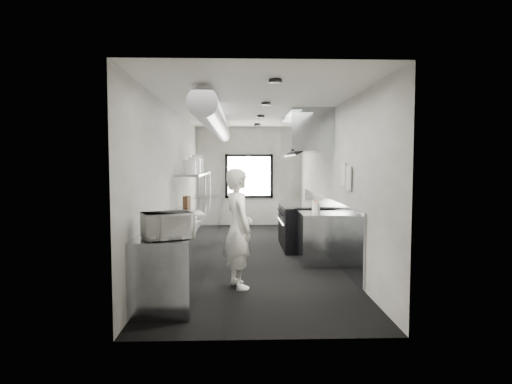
{
  "coord_description": "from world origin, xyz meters",
  "views": [
    {
      "loc": [
        -0.21,
        -8.23,
        1.8
      ],
      "look_at": [
        0.06,
        -0.2,
        1.24
      ],
      "focal_mm": 30.14,
      "sensor_mm": 36.0,
      "label": 1
    }
  ],
  "objects": [
    {
      "name": "knife_block",
      "position": [
        -1.29,
        0.22,
        1.02
      ],
      "size": [
        0.13,
        0.23,
        0.23
      ],
      "primitive_type": "cube",
      "rotation": [
        0.0,
        0.0,
        -0.19
      ],
      "color": "brown",
      "rests_on": "prep_counter"
    },
    {
      "name": "newspaper",
      "position": [
        -1.0,
        -1.83,
        0.9
      ],
      "size": [
        0.33,
        0.39,
        0.01
      ],
      "primitive_type": "cube",
      "rotation": [
        0.0,
        0.0,
        -0.14
      ],
      "color": "white",
      "rests_on": "prep_counter"
    },
    {
      "name": "plate_stack_b",
      "position": [
        -1.18,
        0.66,
        1.74
      ],
      "size": [
        0.32,
        0.32,
        0.33
      ],
      "primitive_type": "cylinder",
      "rotation": [
        0.0,
        0.0,
        -0.31
      ],
      "color": "white",
      "rests_on": "pass_shelf"
    },
    {
      "name": "pass_shelf",
      "position": [
        -1.19,
        1.0,
        1.54
      ],
      "size": [
        0.45,
        3.0,
        0.68
      ],
      "color": "gray",
      "rests_on": "prep_counter"
    },
    {
      "name": "squeeze_bottle_d",
      "position": [
        1.13,
        -0.58,
        0.99
      ],
      "size": [
        0.08,
        0.08,
        0.18
      ],
      "primitive_type": "cylinder",
      "rotation": [
        0.0,
        0.0,
        -0.41
      ],
      "color": "silver",
      "rests_on": "bottle_station"
    },
    {
      "name": "line_cook",
      "position": [
        -0.26,
        -2.14,
        0.85
      ],
      "size": [
        0.6,
        0.72,
        1.71
      ],
      "primitive_type": "imported",
      "rotation": [
        0.0,
        0.0,
        1.92
      ],
      "color": "white",
      "rests_on": "floor"
    },
    {
      "name": "microwave",
      "position": [
        -1.09,
        -3.19,
        1.06
      ],
      "size": [
        0.63,
        0.57,
        0.31
      ],
      "primitive_type": "imported",
      "rotation": [
        0.0,
        0.0,
        0.42
      ],
      "color": "silver",
      "rests_on": "prep_counter"
    },
    {
      "name": "service_window",
      "position": [
        0.0,
        3.96,
        1.4
      ],
      "size": [
        1.36,
        0.05,
        1.25
      ],
      "color": "white",
      "rests_on": "wall_back"
    },
    {
      "name": "small_plate",
      "position": [
        -1.03,
        -1.29,
        0.91
      ],
      "size": [
        0.26,
        0.26,
        0.02
      ],
      "primitive_type": "cylinder",
      "rotation": [
        0.0,
        0.0,
        0.44
      ],
      "color": "white",
      "rests_on": "prep_counter"
    },
    {
      "name": "notice_sheet_a",
      "position": [
        1.47,
        -1.2,
        1.6
      ],
      "size": [
        0.02,
        0.28,
        0.38
      ],
      "primitive_type": "cube",
      "color": "silver",
      "rests_on": "wall_right"
    },
    {
      "name": "ceiling",
      "position": [
        0.0,
        0.0,
        2.8
      ],
      "size": [
        3.0,
        8.0,
        0.01
      ],
      "primitive_type": "cube",
      "color": "silver",
      "rests_on": "wall_back"
    },
    {
      "name": "wall_cladding",
      "position": [
        1.48,
        0.3,
        0.55
      ],
      "size": [
        0.03,
        5.5,
        1.1
      ],
      "primitive_type": "cube",
      "color": "gray",
      "rests_on": "wall_right"
    },
    {
      "name": "pastry",
      "position": [
        -1.03,
        -1.29,
        0.96
      ],
      "size": [
        0.08,
        0.08,
        0.08
      ],
      "primitive_type": "sphere",
      "color": "tan",
      "rests_on": "small_plate"
    },
    {
      "name": "exhaust_hood",
      "position": [
        1.1,
        0.7,
        2.39
      ],
      "size": [
        0.81,
        2.2,
        0.88
      ],
      "color": "gray",
      "rests_on": "ceiling"
    },
    {
      "name": "range",
      "position": [
        1.04,
        0.7,
        0.47
      ],
      "size": [
        0.88,
        1.6,
        0.94
      ],
      "color": "black",
      "rests_on": "floor"
    },
    {
      "name": "squeeze_bottle_b",
      "position": [
        1.11,
        -0.9,
        1.0
      ],
      "size": [
        0.07,
        0.07,
        0.2
      ],
      "primitive_type": "cylinder",
      "rotation": [
        0.0,
        0.0,
        0.1
      ],
      "color": "silver",
      "rests_on": "bottle_station"
    },
    {
      "name": "wall_back",
      "position": [
        0.0,
        4.0,
        1.4
      ],
      "size": [
        3.0,
        0.02,
        2.8
      ],
      "primitive_type": "cube",
      "color": "beige",
      "rests_on": "floor"
    },
    {
      "name": "floor",
      "position": [
        0.0,
        0.0,
        0.0
      ],
      "size": [
        3.0,
        8.0,
        0.01
      ],
      "primitive_type": "cube",
      "color": "black",
      "rests_on": "ground"
    },
    {
      "name": "wall_front",
      "position": [
        0.0,
        -4.0,
        1.4
      ],
      "size": [
        3.0,
        0.02,
        2.8
      ],
      "primitive_type": "cube",
      "color": "beige",
      "rests_on": "floor"
    },
    {
      "name": "prep_counter",
      "position": [
        -1.15,
        -0.5,
        0.45
      ],
      "size": [
        0.7,
        6.0,
        0.9
      ],
      "primitive_type": "cube",
      "color": "gray",
      "rests_on": "floor"
    },
    {
      "name": "plate_stack_a",
      "position": [
        -1.21,
        0.11,
        1.7
      ],
      "size": [
        0.26,
        0.26,
        0.27
      ],
      "primitive_type": "cylinder",
      "rotation": [
        0.0,
        0.0,
        -0.15
      ],
      "color": "white",
      "rests_on": "pass_shelf"
    },
    {
      "name": "cutting_board",
      "position": [
        -1.1,
        -0.71,
        0.91
      ],
      "size": [
        0.52,
        0.62,
        0.02
      ],
      "primitive_type": "cube",
      "rotation": [
        0.0,
        0.0,
        0.24
      ],
      "color": "silver",
      "rests_on": "prep_counter"
    },
    {
      "name": "squeeze_bottle_e",
      "position": [
        1.13,
        -0.36,
        1.0
      ],
      "size": [
        0.08,
        0.08,
        0.19
      ],
      "primitive_type": "cylinder",
      "rotation": [
        0.0,
        0.0,
        -0.28
      ],
      "color": "silver",
      "rests_on": "bottle_station"
    },
    {
      "name": "notice_sheet_b",
      "position": [
        1.47,
        -1.55,
        1.55
      ],
      "size": [
        0.02,
        0.28,
        0.38
      ],
      "primitive_type": "cube",
      "color": "silver",
      "rests_on": "wall_right"
    },
    {
      "name": "plate_stack_d",
      "position": [
        -1.23,
        1.77,
        1.76
      ],
      "size": [
        0.32,
        0.32,
        0.39
      ],
      "primitive_type": "cylinder",
      "rotation": [
        0.0,
        0.0,
        0.36
      ],
      "color": "white",
      "rests_on": "pass_shelf"
    },
    {
      "name": "plate_stack_c",
      "position": [
        -1.23,
        1.29,
        1.72
      ],
      "size": [
        0.26,
        0.26,
        0.3
      ],
      "primitive_type": "cylinder",
      "rotation": [
        0.0,
        0.0,
        0.28
      ],
      "color": "white",
      "rests_on": "pass_shelf"
    },
    {
      "name": "hvac_duct",
      "position": [
        -0.7,
        0.4,
        2.55
      ],
      "size": [
        0.4,
        6.4,
        0.4
      ],
      "primitive_type": "cylinder",
      "rotation": [
        1.57,
        0.0,
        0.0
      ],
      "color": "gray",
      "rests_on": "ceiling"
    },
    {
      "name": "wall_left",
      "position": [
        -1.5,
        0.0,
        1.4
      ],
      "size": [
        0.02,
        8.0,
        2.8
      ],
      "primitive_type": "cube",
      "color": "beige",
      "rests_on": "floor"
    },
    {
      "name": "deli_tub_a",
      "position": [
        -1.28,
        -2.85,
        0.95
      ],
      "size": [
        0.15,
        0.15,
        0.1
      ],
      "primitive_type": "cylinder",
      "rotation": [
        0.0,
        0.0,
        0.12
      ],
      "color": "beige",
      "rests_on": "prep_counter"
    },
    {
      "name": "bottle_station",
      "position": [
        1.15,
        -0.7,
        0.45
      ],
      "size": [
        0.65,
        0.8,
        0.9
      ],
      "primitive_type": "cube",
      "color": "gray",
      "rests_on": "floor"
    },
    {
      "name": "far_work_table",
      "position": [
        -1.15,
        3.2,
        0.45
      ],
      "size": [
        0.7,
        1.2,
        0.9
      ],
      "primitive_type": "cube",
      "color": "gray",
      "rests_on": "floor"
    },
    {
      "name": "deli_tub_b",
      "position": [
        -1.27,
        -2.24,
        0.95
      ],
      "size": [
        0.19,
        0.19,
        0.11
      ],
      "primitive_type": "cylinder",
      "rotation": [
        0.0,
        0.0,
        0.31
      ],
      "color": "beige",
      "rests_on": "prep_counter"
    },
    {
      "name": "wall_right",
      "position": [
        1.5,
        0.0,
        1.4
      ],
      "size": [
        0.02,
        8.0,
        2.8
      ],
      "primitive_type": "cube",
      "color": "beige",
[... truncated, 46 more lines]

